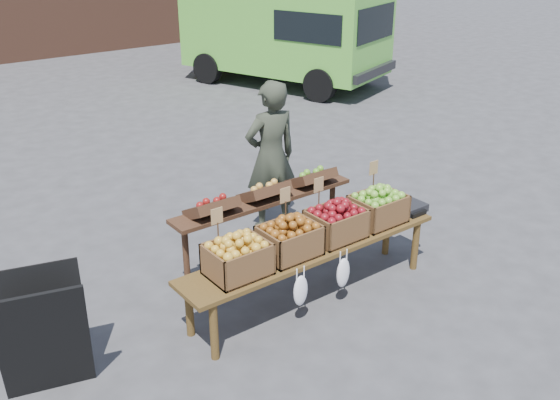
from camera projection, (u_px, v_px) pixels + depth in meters
ground at (392, 272)px, 6.38m from camera, size 80.00×80.00×0.00m
delivery_van at (284, 37)px, 13.39m from camera, size 3.49×4.98×2.03m
vendor at (271, 157)px, 6.97m from camera, size 0.68×0.49×1.74m
chalkboard_sign at (43, 334)px, 4.61m from camera, size 0.72×0.51×0.98m
back_table at (265, 224)px, 6.23m from camera, size 2.10×0.44×1.04m
display_bench at (312, 273)px, 5.82m from camera, size 2.70×0.56×0.57m
crate_golden_apples at (238, 259)px, 5.19m from camera, size 0.50×0.40×0.28m
crate_russet_pears at (289, 241)px, 5.49m from camera, size 0.50×0.40×0.28m
crate_red_apples at (336, 224)px, 5.80m from camera, size 0.50×0.40×0.28m
crate_green_apples at (378, 209)px, 6.10m from camera, size 0.50×0.40×0.28m
weighing_scale at (407, 207)px, 6.38m from camera, size 0.34×0.30×0.08m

